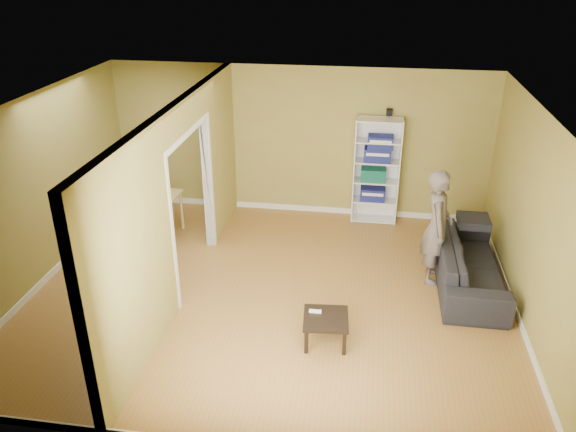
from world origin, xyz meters
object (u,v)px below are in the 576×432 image
object	(u,v)px
sofa	(470,257)
person	(438,217)
bookshelf	(376,170)
chair_left	(103,204)
coffee_table	(326,321)
dining_table	(143,199)
chair_far	(159,193)
chair_near	(134,222)

from	to	relation	value
sofa	person	xyz separation A→B (m)	(-0.49, 0.05, 0.56)
bookshelf	chair_left	world-z (taller)	bookshelf
sofa	person	size ratio (longest dim) A/B	1.12
sofa	coffee_table	world-z (taller)	sofa
chair_left	sofa	bearing A→B (deg)	61.68
bookshelf	coffee_table	bearing A→B (deg)	-98.39
coffee_table	person	bearing A→B (deg)	50.52
coffee_table	dining_table	distance (m)	4.02
person	coffee_table	xyz separation A→B (m)	(-1.38, -1.68, -0.68)
sofa	chair_left	bearing A→B (deg)	83.17
person	bookshelf	size ratio (longest dim) A/B	1.08
coffee_table	dining_table	world-z (taller)	dining_table
chair_far	dining_table	bearing A→B (deg)	106.24
chair_far	coffee_table	bearing A→B (deg)	156.98
bookshelf	dining_table	size ratio (longest dim) A/B	1.61
dining_table	chair_left	bearing A→B (deg)	-177.37
chair_near	chair_far	world-z (taller)	chair_near
bookshelf	chair_left	bearing A→B (deg)	-164.89
person	dining_table	world-z (taller)	person
sofa	bookshelf	xyz separation A→B (m)	(-1.34, 1.93, 0.49)
person	dining_table	distance (m)	4.66
person	chair_near	distance (m)	4.55
bookshelf	coffee_table	size ratio (longest dim) A/B	3.41
chair_left	chair_far	size ratio (longest dim) A/B	1.07
coffee_table	chair_left	distance (m)	4.56
sofa	bookshelf	size ratio (longest dim) A/B	1.21
dining_table	chair_near	size ratio (longest dim) A/B	1.16
person	dining_table	size ratio (longest dim) A/B	1.74
person	chair_left	distance (m)	5.34
person	bookshelf	xyz separation A→B (m)	(-0.86, 1.88, -0.07)
dining_table	coffee_table	bearing A→B (deg)	-36.68
sofa	person	world-z (taller)	person
bookshelf	chair_far	distance (m)	3.76
person	chair_far	bearing A→B (deg)	77.86
sofa	dining_table	size ratio (longest dim) A/B	1.95
sofa	chair_far	distance (m)	5.22
sofa	chair_near	distance (m)	5.02
person	chair_near	xyz separation A→B (m)	(-4.52, 0.16, -0.49)
sofa	dining_table	distance (m)	5.14
bookshelf	chair_near	size ratio (longest dim) A/B	1.87
sofa	coffee_table	xyz separation A→B (m)	(-1.87, -1.63, -0.11)
chair_near	chair_far	bearing A→B (deg)	110.08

